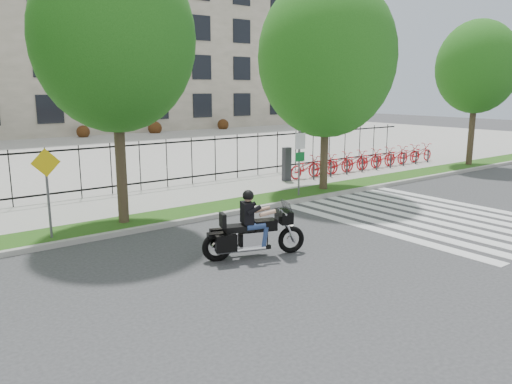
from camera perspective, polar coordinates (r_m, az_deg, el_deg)
ground at (r=14.05m, az=7.68°, el=-5.76°), size 120.00×120.00×0.00m
curb at (r=17.06m, az=-2.10°, el=-2.27°), size 60.00×0.20×0.15m
grass_verge at (r=17.74m, az=-3.69°, el=-1.74°), size 60.00×1.50×0.15m
sidewalk at (r=19.82m, az=-7.71°, el=-0.39°), size 60.00×3.50×0.15m
plaza at (r=35.95m, az=-21.81°, el=4.27°), size 80.00×34.00×0.10m
crosswalk_stripes at (r=17.69m, az=18.82°, el=-2.62°), size 5.70×8.00×0.01m
iron_fence at (r=21.14m, az=-10.16°, el=3.26°), size 30.00×0.06×2.00m
lamp_post_right at (r=29.01m, az=5.05°, el=9.73°), size 1.06×0.70×4.25m
street_tree_1 at (r=15.56m, az=-15.92°, el=16.46°), size 4.70×4.70×8.17m
street_tree_2 at (r=20.44m, az=8.10°, el=15.00°), size 5.47×5.47×8.40m
street_tree_3 at (r=29.41m, az=23.95°, el=12.91°), size 4.23×4.23×7.60m
bike_share_station at (r=26.21m, az=12.73°, el=3.68°), size 11.14×0.88×1.50m
sign_pole_regulatory at (r=19.12m, az=5.01°, el=4.30°), size 0.50×0.09×2.50m
sign_pole_warning at (r=14.65m, az=-22.77°, el=1.16°), size 0.78×0.09×2.49m
motorcycle_rider at (r=12.61m, az=-0.23°, el=-4.39°), size 2.62×1.31×2.10m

